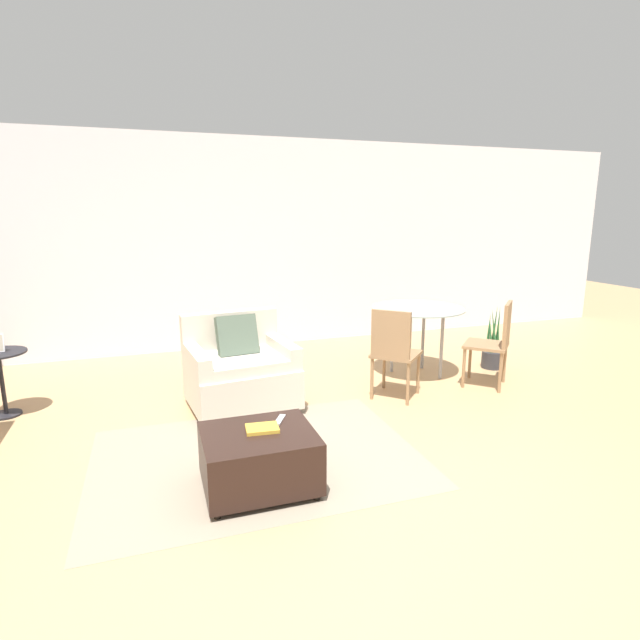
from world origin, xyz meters
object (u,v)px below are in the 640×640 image
object	(u,v)px
side_table	(0,371)
dining_chair_near_right	(495,338)
book_stack	(262,428)
dining_chair_near_left	(394,348)
tv_remote_primary	(280,420)
armchair	(240,371)
potted_plant_small	(493,351)
dining_table	(418,317)
ottoman	(259,457)

from	to	relation	value
side_table	dining_chair_near_right	size ratio (longest dim) A/B	0.66
book_stack	dining_chair_near_left	bearing A→B (deg)	36.53
book_stack	tv_remote_primary	size ratio (longest dim) A/B	1.37
side_table	dining_chair_near_left	distance (m)	3.56
book_stack	armchair	bearing A→B (deg)	86.12
armchair	dining_chair_near_left	xyz separation A→B (m)	(1.44, -0.28, 0.17)
book_stack	dining_chair_near_left	world-z (taller)	dining_chair_near_left
side_table	dining_chair_near_left	world-z (taller)	dining_chair_near_left
dining_chair_near_left	potted_plant_small	world-z (taller)	dining_chair_near_left
book_stack	dining_table	bearing A→B (deg)	39.09
ottoman	side_table	bearing A→B (deg)	134.96
book_stack	tv_remote_primary	xyz separation A→B (m)	(0.15, 0.12, -0.01)
armchair	dining_chair_near_right	size ratio (longest dim) A/B	1.13
side_table	dining_chair_near_left	xyz separation A→B (m)	(3.48, -0.75, 0.10)
book_stack	dining_chair_near_right	distance (m)	2.93
tv_remote_primary	potted_plant_small	size ratio (longest dim) A/B	0.22
book_stack	tv_remote_primary	world-z (taller)	book_stack
potted_plant_small	ottoman	bearing A→B (deg)	-151.54
potted_plant_small	tv_remote_primary	bearing A→B (deg)	-152.30
dining_chair_near_right	potted_plant_small	size ratio (longest dim) A/B	1.21
dining_chair_near_right	tv_remote_primary	bearing A→B (deg)	-158.29
dining_table	dining_chair_near_right	distance (m)	0.84
dining_table	dining_chair_near_right	xyz separation A→B (m)	(0.58, -0.58, -0.15)
book_stack	potted_plant_small	world-z (taller)	potted_plant_small
ottoman	tv_remote_primary	xyz separation A→B (m)	(0.18, 0.15, 0.18)
book_stack	potted_plant_small	distance (m)	3.53
ottoman	tv_remote_primary	distance (m)	0.30
side_table	potted_plant_small	distance (m)	5.06
potted_plant_small	book_stack	bearing A→B (deg)	-151.72
dining_table	potted_plant_small	size ratio (longest dim) A/B	1.36
ottoman	potted_plant_small	size ratio (longest dim) A/B	0.98
armchair	potted_plant_small	xyz separation A→B (m)	(3.01, 0.25, -0.14)
ottoman	dining_chair_near_right	xyz separation A→B (m)	(2.73, 1.16, 0.30)
dining_chair_near_right	armchair	bearing A→B (deg)	173.81
book_stack	dining_chair_near_left	size ratio (longest dim) A/B	0.25
armchair	dining_chair_near_left	distance (m)	1.47
dining_table	dining_chair_near_left	bearing A→B (deg)	-135.00
dining_table	dining_chair_near_left	world-z (taller)	dining_chair_near_left
tv_remote_primary	potted_plant_small	bearing A→B (deg)	27.70
tv_remote_primary	dining_chair_near_left	world-z (taller)	dining_chair_near_left
tv_remote_primary	dining_chair_near_right	world-z (taller)	dining_chair_near_right
armchair	side_table	world-z (taller)	armchair
tv_remote_primary	book_stack	bearing A→B (deg)	-141.46
tv_remote_primary	dining_chair_near_right	xyz separation A→B (m)	(2.55, 1.02, 0.12)
dining_table	dining_chair_near_left	xyz separation A→B (m)	(-0.58, -0.58, -0.15)
potted_plant_small	dining_chair_near_left	bearing A→B (deg)	-161.20
armchair	tv_remote_primary	xyz separation A→B (m)	(0.05, -1.30, 0.05)
armchair	side_table	xyz separation A→B (m)	(-2.04, 0.47, 0.07)
dining_table	book_stack	bearing A→B (deg)	-140.91
book_stack	dining_chair_near_left	distance (m)	1.91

